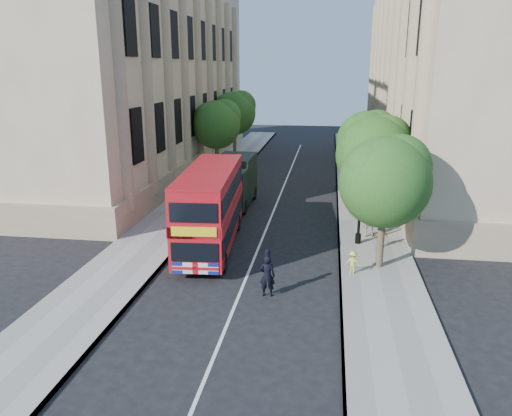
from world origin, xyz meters
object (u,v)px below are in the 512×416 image
at_px(double_decker_bus, 210,206).
at_px(box_van, 233,183).
at_px(woman_pedestrian, 367,219).
at_px(police_constable, 267,276).
at_px(lamp_post, 360,198).

height_order(double_decker_bus, box_van, double_decker_bus).
distance_m(double_decker_bus, woman_pedestrian, 8.40).
bearing_deg(police_constable, double_decker_bus, -59.90).
height_order(box_van, woman_pedestrian, box_van).
xyz_separation_m(double_decker_bus, police_constable, (3.48, -5.03, -1.34)).
relative_size(box_van, woman_pedestrian, 3.02).
xyz_separation_m(lamp_post, double_decker_bus, (-7.36, -1.48, -0.31)).
relative_size(double_decker_bus, box_van, 1.56).
relative_size(double_decker_bus, woman_pedestrian, 4.71).
bearing_deg(police_constable, box_van, -78.01).
xyz_separation_m(lamp_post, woman_pedestrian, (0.48, 1.28, -1.46)).
xyz_separation_m(double_decker_bus, box_van, (-0.38, 7.92, -0.63)).
bearing_deg(lamp_post, woman_pedestrian, 69.32).
xyz_separation_m(box_van, police_constable, (3.86, -12.95, -0.71)).
bearing_deg(woman_pedestrian, box_van, -42.89).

